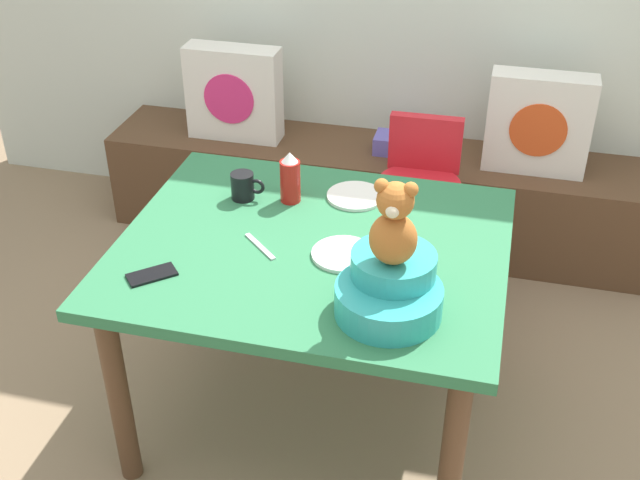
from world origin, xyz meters
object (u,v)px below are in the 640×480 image
at_px(book_stack, 397,144).
at_px(highchair, 419,189).
at_px(dinner_plate_far, 344,254).
at_px(cell_phone, 152,275).
at_px(dinner_plate_near, 355,196).
at_px(teddy_bear, 394,225).
at_px(ketchup_bottle, 290,178).
at_px(dining_table, 312,269).
at_px(pillow_floral_left, 234,93).
at_px(infant_seat_teal, 390,289).
at_px(pillow_floral_right, 538,124).
at_px(coffee_mug, 243,186).

distance_m(book_stack, highchair, 0.47).
xyz_separation_m(dinner_plate_far, cell_phone, (-0.53, -0.24, -0.00)).
bearing_deg(dinner_plate_far, cell_phone, -155.34).
bearing_deg(dinner_plate_near, teddy_bear, -69.54).
bearing_deg(dinner_plate_near, ketchup_bottle, -160.75).
distance_m(book_stack, cell_phone, 1.64).
bearing_deg(book_stack, dining_table, -93.29).
bearing_deg(dinner_plate_far, dining_table, 158.46).
relative_size(pillow_floral_left, infant_seat_teal, 1.33).
bearing_deg(dining_table, dinner_plate_far, -21.54).
height_order(ketchup_bottle, dinner_plate_far, ketchup_bottle).
xyz_separation_m(dining_table, highchair, (0.24, 0.82, -0.12)).
bearing_deg(pillow_floral_right, infant_seat_teal, -104.47).
bearing_deg(dining_table, infant_seat_teal, -43.06).
height_order(ketchup_bottle, cell_phone, ketchup_bottle).
bearing_deg(dining_table, ketchup_bottle, 119.96).
height_order(pillow_floral_right, dinner_plate_far, pillow_floral_right).
bearing_deg(dining_table, book_stack, 86.71).
relative_size(coffee_mug, dinner_plate_near, 0.60).
bearing_deg(dinner_plate_near, dining_table, -102.76).
bearing_deg(book_stack, ketchup_bottle, -101.86).
xyz_separation_m(pillow_floral_right, infant_seat_teal, (-0.39, -1.51, 0.13)).
xyz_separation_m(dining_table, infant_seat_teal, (0.29, -0.27, 0.17)).
bearing_deg(pillow_floral_left, dining_table, -60.55).
distance_m(coffee_mug, cell_phone, 0.52).
distance_m(dining_table, highchair, 0.87).
bearing_deg(ketchup_bottle, book_stack, 78.14).
relative_size(pillow_floral_left, dining_table, 0.36).
xyz_separation_m(infant_seat_teal, dinner_plate_far, (-0.18, 0.23, -0.07)).
bearing_deg(pillow_floral_left, coffee_mug, -68.69).
height_order(dining_table, dinner_plate_near, dinner_plate_near).
relative_size(ketchup_bottle, coffee_mug, 1.54).
height_order(book_stack, ketchup_bottle, ketchup_bottle).
distance_m(pillow_floral_right, dinner_plate_near, 1.11).
bearing_deg(cell_phone, book_stack, -59.38).
relative_size(highchair, teddy_bear, 3.16).
bearing_deg(dinner_plate_near, coffee_mug, -165.34).
bearing_deg(coffee_mug, teddy_bear, -39.75).
height_order(pillow_floral_left, infant_seat_teal, same).
bearing_deg(pillow_floral_right, pillow_floral_left, 180.00).
bearing_deg(cell_phone, pillow_floral_left, -31.35).
distance_m(infant_seat_teal, teddy_bear, 0.21).
bearing_deg(highchair, ketchup_bottle, -123.21).
xyz_separation_m(infant_seat_teal, ketchup_bottle, (-0.43, 0.52, 0.02)).
relative_size(infant_seat_teal, ketchup_bottle, 1.78).
bearing_deg(dinner_plate_near, infant_seat_teal, -69.52).
xyz_separation_m(coffee_mug, dinner_plate_near, (0.37, 0.10, -0.04)).
relative_size(pillow_floral_right, book_stack, 2.20).
height_order(infant_seat_teal, dinner_plate_near, infant_seat_teal).
bearing_deg(dinner_plate_near, pillow_floral_left, 129.99).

